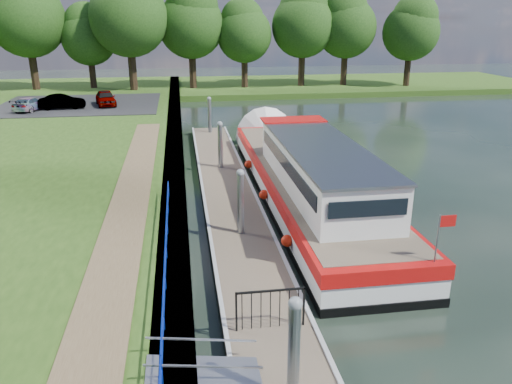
{
  "coord_description": "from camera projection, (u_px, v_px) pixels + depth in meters",
  "views": [
    {
      "loc": [
        -2.09,
        -8.95,
        8.21
      ],
      "look_at": [
        0.86,
        10.26,
        1.4
      ],
      "focal_mm": 35.0,
      "sensor_mm": 36.0,
      "label": 1
    }
  ],
  "objects": [
    {
      "name": "mooring_piles",
      "position": [
        229.0,
        176.0,
        23.06
      ],
      "size": [
        0.3,
        27.3,
        3.55
      ],
      "color": "gray",
      "rests_on": "ground"
    },
    {
      "name": "car_c",
      "position": [
        30.0,
        104.0,
        41.73
      ],
      "size": [
        2.51,
        4.08,
        1.1
      ],
      "primitive_type": "imported",
      "rotation": [
        0.0,
        0.0,
        2.87
      ],
      "color": "#999999",
      "rests_on": "carpark"
    },
    {
      "name": "footpath",
      "position": [
        121.0,
        236.0,
        17.93
      ],
      "size": [
        1.6,
        40.0,
        0.05
      ],
      "primitive_type": "cube",
      "color": "brown",
      "rests_on": "riverbank"
    },
    {
      "name": "barge",
      "position": [
        302.0,
        174.0,
        24.0
      ],
      "size": [
        4.36,
        21.15,
        4.78
      ],
      "color": "black",
      "rests_on": "ground"
    },
    {
      "name": "car_a",
      "position": [
        106.0,
        98.0,
        44.09
      ],
      "size": [
        2.35,
        4.1,
        1.31
      ],
      "primitive_type": "imported",
      "rotation": [
        0.0,
        0.0,
        0.22
      ],
      "color": "#999999",
      "rests_on": "carpark"
    },
    {
      "name": "far_bank",
      "position": [
        294.0,
        85.0,
        61.48
      ],
      "size": [
        60.0,
        18.0,
        0.6
      ],
      "primitive_type": "cube",
      "color": "#294814",
      "rests_on": "ground"
    },
    {
      "name": "bank_edge",
      "position": [
        174.0,
        184.0,
        24.86
      ],
      "size": [
        1.1,
        90.0,
        0.78
      ],
      "primitive_type": "cube",
      "color": "#473D2D",
      "rests_on": "ground"
    },
    {
      "name": "gate_panel",
      "position": [
        270.0,
        303.0,
        13.03
      ],
      "size": [
        1.85,
        0.05,
        1.15
      ],
      "color": "black",
      "rests_on": "ground"
    },
    {
      "name": "carpark",
      "position": [
        80.0,
        104.0,
        44.96
      ],
      "size": [
        14.0,
        12.0,
        0.06
      ],
      "primitive_type": "cube",
      "color": "black",
      "rests_on": "riverbank"
    },
    {
      "name": "blue_fence",
      "position": [
        164.0,
        290.0,
        13.33
      ],
      "size": [
        0.04,
        18.04,
        0.72
      ],
      "color": "#0C2DBF",
      "rests_on": "riverbank"
    },
    {
      "name": "gangway",
      "position": [
        204.0,
        370.0,
        11.35
      ],
      "size": [
        2.58,
        1.0,
        0.92
      ],
      "color": "#A5A8AD",
      "rests_on": "ground"
    },
    {
      "name": "car_b",
      "position": [
        62.0,
        102.0,
        42.43
      ],
      "size": [
        3.85,
        1.65,
        1.23
      ],
      "primitive_type": "imported",
      "rotation": [
        0.0,
        0.0,
        1.66
      ],
      "color": "#999999",
      "rests_on": "carpark"
    },
    {
      "name": "pontoon",
      "position": [
        229.0,
        198.0,
        23.42
      ],
      "size": [
        2.5,
        30.0,
        0.56
      ],
      "color": "brown",
      "rests_on": "ground"
    },
    {
      "name": "horizon_trees",
      "position": [
        180.0,
        20.0,
        53.91
      ],
      "size": [
        54.38,
        10.03,
        12.87
      ],
      "color": "#332316",
      "rests_on": "ground"
    }
  ]
}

